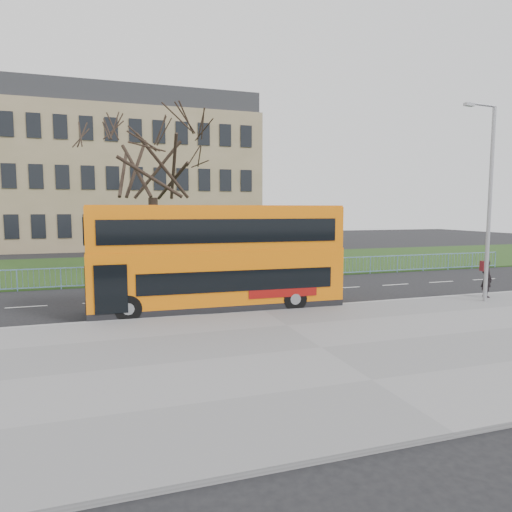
% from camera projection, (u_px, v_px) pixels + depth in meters
% --- Properties ---
extents(ground, '(120.00, 120.00, 0.00)m').
position_uv_depth(ground, '(250.00, 305.00, 19.39)').
color(ground, black).
rests_on(ground, ground).
extents(pavement, '(80.00, 10.50, 0.12)m').
position_uv_depth(pavement, '(321.00, 349.00, 13.01)').
color(pavement, slate).
rests_on(pavement, ground).
extents(kerb, '(80.00, 0.20, 0.14)m').
position_uv_depth(kerb, '(262.00, 311.00, 17.92)').
color(kerb, gray).
rests_on(kerb, ground).
extents(grass_verge, '(80.00, 15.40, 0.08)m').
position_uv_depth(grass_verge, '(191.00, 265.00, 32.91)').
color(grass_verge, '#1F3914').
rests_on(grass_verge, ground).
extents(guard_railing, '(40.00, 0.12, 1.10)m').
position_uv_depth(guard_railing, '(215.00, 272.00, 25.58)').
color(guard_railing, '#6E9BC5').
rests_on(guard_railing, ground).
extents(bare_tree, '(7.77, 7.77, 11.11)m').
position_uv_depth(bare_tree, '(153.00, 183.00, 27.34)').
color(bare_tree, black).
rests_on(bare_tree, grass_verge).
extents(civic_building, '(30.00, 15.00, 14.00)m').
position_uv_depth(civic_building, '(112.00, 182.00, 50.21)').
color(civic_building, '#8B7B58').
rests_on(civic_building, ground).
extents(yellow_bus, '(9.95, 2.69, 4.14)m').
position_uv_depth(yellow_bus, '(218.00, 255.00, 18.22)').
color(yellow_bus, orange).
rests_on(yellow_bus, ground).
extents(pedestrian, '(0.52, 0.68, 1.68)m').
position_uv_depth(pedestrian, '(487.00, 279.00, 20.39)').
color(pedestrian, black).
rests_on(pedestrian, pavement).
extents(street_lamp, '(1.74, 0.32, 8.19)m').
position_uv_depth(street_lamp, '(488.00, 196.00, 19.08)').
color(street_lamp, '#999AA1').
rests_on(street_lamp, pavement).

